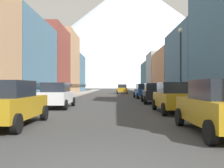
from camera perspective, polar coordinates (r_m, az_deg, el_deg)
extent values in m
cube|color=gray|center=(40.31, -8.64, -2.45)|extent=(2.50, 100.00, 0.15)
cube|color=gray|center=(40.20, 9.24, -2.46)|extent=(2.50, 100.00, 0.15)
cube|color=slate|center=(30.53, -22.94, 5.04)|extent=(8.78, 12.48, 8.84)
cube|color=#22333F|center=(30.40, -22.95, -0.26)|extent=(9.08, 12.48, 0.50)
cube|color=brown|center=(41.37, -16.65, 4.83)|extent=(9.01, 9.85, 10.57)
cube|color=#3B1B16|center=(41.21, -16.66, -0.28)|extent=(9.31, 9.85, 0.50)
cube|color=tan|center=(51.59, -12.18, 4.58)|extent=(7.40, 11.27, 11.95)
cube|color=brown|center=(51.41, -12.18, -0.28)|extent=(7.70, 11.27, 0.50)
cube|color=slate|center=(62.33, -9.87, 2.31)|extent=(7.38, 10.16, 8.85)
cube|color=#22333F|center=(62.27, -9.88, -0.29)|extent=(7.68, 10.16, 0.50)
cube|color=slate|center=(33.29, 20.42, 4.30)|extent=(8.01, 11.91, 8.50)
cube|color=#22333F|center=(33.18, 20.43, -0.27)|extent=(8.31, 11.91, 0.50)
cube|color=tan|center=(45.78, 15.98, 2.44)|extent=(9.66, 13.09, 7.54)
cube|color=brown|center=(45.73, 15.98, -0.28)|extent=(9.96, 13.09, 0.50)
cube|color=#99A5B2|center=(57.03, 12.89, 2.42)|extent=(9.56, 9.14, 8.58)
cube|color=#444A50|center=(56.97, 12.89, -0.28)|extent=(9.86, 9.14, 0.50)
cube|color=slate|center=(67.75, 9.98, 1.54)|extent=(7.31, 12.33, 7.51)
cube|color=#22333F|center=(67.71, 9.98, -0.29)|extent=(7.61, 12.33, 0.50)
cube|color=#B28419|center=(10.79, -21.97, -4.82)|extent=(1.87, 4.41, 0.80)
cube|color=#1E232D|center=(10.52, -22.48, -1.00)|extent=(1.61, 2.21, 0.64)
cylinder|color=black|center=(12.69, -22.97, -5.94)|extent=(0.22, 0.68, 0.68)
cylinder|color=black|center=(12.08, -14.89, -6.24)|extent=(0.22, 0.68, 0.68)
cylinder|color=black|center=(8.97, -20.55, -8.32)|extent=(0.22, 0.68, 0.68)
cube|color=silver|center=(18.44, -12.25, -2.94)|extent=(1.90, 4.43, 0.80)
cube|color=#1E232D|center=(18.17, -12.41, -0.71)|extent=(1.63, 2.22, 0.64)
cylinder|color=black|center=(20.27, -13.81, -3.83)|extent=(0.23, 0.68, 0.68)
cylinder|color=black|center=(19.91, -8.65, -3.90)|extent=(0.23, 0.68, 0.68)
cylinder|color=black|center=(17.09, -16.45, -4.49)|extent=(0.23, 0.68, 0.68)
cylinder|color=black|center=(16.67, -10.36, -4.61)|extent=(0.23, 0.68, 0.68)
cube|color=#B28419|center=(9.17, 22.96, -5.62)|extent=(1.85, 4.40, 0.80)
cube|color=#1E232D|center=(8.90, 23.55, -1.13)|extent=(1.60, 2.20, 0.64)
cylinder|color=black|center=(10.49, 14.83, -7.15)|extent=(0.22, 0.68, 0.68)
cylinder|color=black|center=(7.36, 21.11, -10.08)|extent=(0.22, 0.68, 0.68)
cube|color=#B28419|center=(15.38, 13.75, -3.47)|extent=(1.86, 4.41, 0.80)
cube|color=#1E232D|center=(15.60, 13.54, -0.78)|extent=(1.61, 2.21, 0.64)
cylinder|color=black|center=(14.08, 18.97, -5.39)|extent=(0.22, 0.68, 0.68)
cylinder|color=black|center=(13.61, 11.57, -5.58)|extent=(0.22, 0.68, 0.68)
cylinder|color=black|center=(17.23, 15.48, -4.46)|extent=(0.22, 0.68, 0.68)
cylinder|color=black|center=(16.85, 9.41, -4.56)|extent=(0.22, 0.68, 0.68)
cube|color=black|center=(23.12, 9.37, -2.41)|extent=(2.00, 4.47, 0.80)
cube|color=#1E232D|center=(22.86, 9.44, -0.63)|extent=(1.68, 2.26, 0.64)
cylinder|color=black|center=(24.70, 6.82, -3.21)|extent=(0.25, 0.69, 0.68)
cylinder|color=black|center=(24.89, 11.06, -3.18)|extent=(0.25, 0.69, 0.68)
cylinder|color=black|center=(21.41, 7.42, -3.65)|extent=(0.25, 0.69, 0.68)
cylinder|color=black|center=(21.63, 12.29, -3.61)|extent=(0.25, 0.69, 0.68)
cube|color=#19478C|center=(31.87, 7.01, -1.83)|extent=(2.02, 4.47, 0.80)
cube|color=#1E232D|center=(31.61, 7.08, -0.54)|extent=(1.69, 2.27, 0.64)
cylinder|color=black|center=(33.39, 5.02, -2.45)|extent=(0.25, 0.69, 0.68)
cylinder|color=black|center=(33.66, 8.14, -2.43)|extent=(0.25, 0.69, 0.68)
cylinder|color=black|center=(30.12, 5.75, -2.68)|extent=(0.25, 0.69, 0.68)
cylinder|color=black|center=(30.41, 9.19, -2.66)|extent=(0.25, 0.69, 0.68)
cube|color=#B28419|center=(49.17, 2.26, -1.29)|extent=(1.84, 4.40, 0.80)
cube|color=#1E232D|center=(48.91, 2.26, -0.45)|extent=(1.60, 2.20, 0.64)
cylinder|color=black|center=(50.82, 1.17, -1.71)|extent=(0.22, 0.68, 0.68)
cylinder|color=black|center=(50.86, 3.25, -1.71)|extent=(0.22, 0.68, 0.68)
cylinder|color=black|center=(47.52, 1.20, -1.81)|extent=(0.22, 0.68, 0.68)
cylinder|color=black|center=(47.56, 3.42, -1.81)|extent=(0.22, 0.68, 0.68)
cylinder|color=brown|center=(20.64, -20.14, -3.82)|extent=(0.50, 0.50, 0.34)
sphere|color=#1A6532|center=(20.61, -20.13, -2.63)|extent=(0.64, 0.64, 0.64)
cylinder|color=#333338|center=(25.88, -14.00, -1.82)|extent=(0.36, 0.36, 1.51)
sphere|color=tan|center=(25.87, -14.00, 0.12)|extent=(0.24, 0.24, 0.24)
cylinder|color=brown|center=(18.16, 19.75, -2.68)|extent=(0.36, 0.36, 1.37)
sphere|color=tan|center=(18.15, 19.75, -0.18)|extent=(0.22, 0.22, 0.22)
cylinder|color=black|center=(20.26, 15.09, 3.41)|extent=(0.12, 0.12, 5.50)
sphere|color=white|center=(20.66, 15.08, 11.54)|extent=(0.36, 0.36, 0.36)
cone|color=silver|center=(270.76, 4.39, 11.27)|extent=(263.33, 263.33, 111.78)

